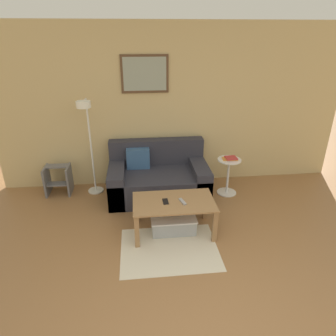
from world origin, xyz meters
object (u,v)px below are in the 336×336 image
at_px(coffee_table, 174,207).
at_px(book_stack, 230,158).
at_px(side_table, 228,173).
at_px(couch, 158,178).
at_px(remote_control, 182,201).
at_px(cell_phone, 165,201).
at_px(storage_bin, 173,223).
at_px(floor_lamp, 88,132).
at_px(step_stool, 58,179).

bearing_deg(coffee_table, book_stack, 42.89).
bearing_deg(side_table, coffee_table, -136.65).
relative_size(couch, remote_control, 10.13).
xyz_separation_m(coffee_table, cell_phone, (-0.10, -0.00, 0.08)).
bearing_deg(cell_phone, coffee_table, -2.11).
bearing_deg(couch, storage_bin, -83.17).
bearing_deg(side_table, floor_lamp, 176.07).
bearing_deg(step_stool, book_stack, -6.24).
relative_size(coffee_table, floor_lamp, 0.67).
bearing_deg(side_table, cell_phone, -139.52).
xyz_separation_m(floor_lamp, step_stool, (-0.57, 0.15, -0.80)).
xyz_separation_m(couch, remote_control, (0.23, -1.07, 0.18)).
height_order(side_table, remote_control, side_table).
bearing_deg(cell_phone, storage_bin, 14.45).
distance_m(couch, coffee_table, 1.04).
relative_size(coffee_table, side_table, 1.74).
distance_m(floor_lamp, side_table, 2.23).
distance_m(coffee_table, side_table, 1.35).
xyz_separation_m(couch, coffee_table, (0.12, -1.03, 0.10)).
xyz_separation_m(storage_bin, floor_lamp, (-1.13, 1.04, 0.94)).
distance_m(remote_control, step_stool, 2.21).
bearing_deg(remote_control, step_stool, 129.23).
bearing_deg(step_stool, coffee_table, -35.65).
height_order(book_stack, step_stool, book_stack).
xyz_separation_m(side_table, book_stack, (0.01, -0.00, 0.25)).
distance_m(remote_control, cell_phone, 0.21).
distance_m(coffee_table, book_stack, 1.38).
bearing_deg(remote_control, couch, 86.03).
bearing_deg(cell_phone, side_table, 38.31).
bearing_deg(floor_lamp, couch, -2.40).
bearing_deg(side_table, couch, 174.68).
xyz_separation_m(remote_control, step_stool, (-1.81, 1.26, -0.22)).
xyz_separation_m(couch, storage_bin, (0.12, -1.00, -0.17)).
bearing_deg(side_table, remote_control, -132.39).
bearing_deg(book_stack, side_table, 161.86).
bearing_deg(book_stack, coffee_table, -137.11).
bearing_deg(remote_control, floor_lamp, 122.14).
height_order(couch, floor_lamp, floor_lamp).
height_order(floor_lamp, cell_phone, floor_lamp).
bearing_deg(step_stool, floor_lamp, -14.35).
xyz_separation_m(floor_lamp, side_table, (2.12, -0.15, -0.69)).
relative_size(storage_bin, cell_phone, 4.16).
xyz_separation_m(coffee_table, side_table, (0.98, 0.93, -0.02)).
relative_size(side_table, step_stool, 1.28).
bearing_deg(floor_lamp, storage_bin, -42.74).
bearing_deg(coffee_table, couch, 96.75).
xyz_separation_m(couch, book_stack, (1.12, -0.11, 0.33)).
xyz_separation_m(coffee_table, step_stool, (-1.70, 1.22, -0.13)).
height_order(floor_lamp, remote_control, floor_lamp).
distance_m(storage_bin, floor_lamp, 1.80).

